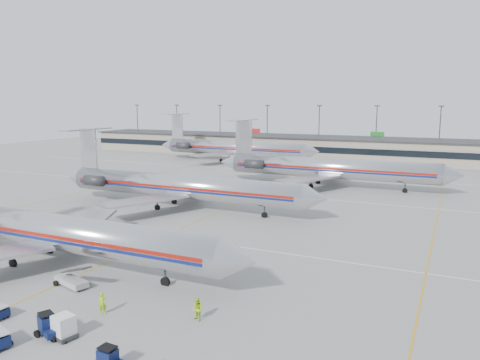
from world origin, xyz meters
The scene contains 13 objects.
ground centered at (0.00, 0.00, 0.00)m, with size 260.00×260.00×0.00m, color gray.
apron_markings centered at (0.00, 10.00, 0.01)m, with size 160.00×0.15×0.02m, color silver.
terminal centered at (0.00, 97.97, 3.16)m, with size 162.00×17.00×6.25m.
light_mast_row centered at (0.00, 112.00, 8.58)m, with size 163.60×0.40×15.28m.
jet_foreground centered at (-5.73, -3.02, 3.47)m, with size 45.70×26.91×11.96m.
jet_second_row centered at (-7.12, 23.95, 3.50)m, with size 46.03×27.10×12.05m.
jet_third_row centered at (9.09, 51.86, 3.75)m, with size 47.26×29.07×12.92m.
jet_back_row centered at (-24.67, 79.90, 3.81)m, with size 47.99×29.52×13.12m.
tug_center centered at (6.72, -14.25, 0.77)m, with size 2.33×1.82×1.70m.
uld_container centered at (7.91, -14.01, 0.85)m, with size 1.87×1.67×1.68m.
belt_loader centered at (1.51, -6.73, 0.62)m, with size 4.49×2.25×2.30m.
ramp_worker_near centered at (7.78, -9.93, 0.87)m, with size 0.63×0.42×1.74m, color #96CE13.
ramp_worker_far centered at (15.00, -7.77, 0.88)m, with size 0.86×0.67×1.77m, color #A4D013.
Camera 1 is at (31.82, -36.34, 16.28)m, focal length 35.00 mm.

